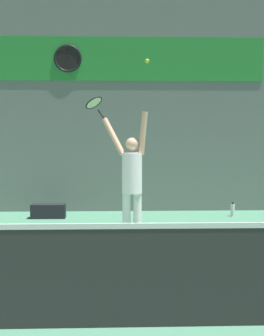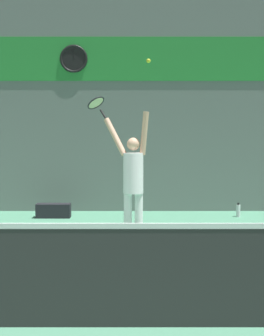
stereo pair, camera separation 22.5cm
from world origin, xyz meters
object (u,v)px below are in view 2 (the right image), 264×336
(tennis_player, at_px, (132,179))
(scoreboard_clock, at_px, (72,59))
(tennis_ball, at_px, (147,61))
(equipment_bag, at_px, (52,211))
(water_bottle, at_px, (237,210))
(tennis_racket, at_px, (95,104))

(tennis_player, bearing_deg, scoreboard_clock, 112.83)
(tennis_ball, bearing_deg, tennis_player, 171.42)
(scoreboard_clock, distance_m, equipment_bag, 3.33)
(scoreboard_clock, xyz_separation_m, water_bottle, (3.49, -0.70, -3.23))
(equipment_bag, bearing_deg, tennis_ball, -51.02)
(scoreboard_clock, bearing_deg, tennis_ball, -63.77)
(tennis_ball, bearing_deg, water_bottle, 50.70)
(water_bottle, bearing_deg, equipment_bag, -178.78)
(tennis_racket, distance_m, tennis_ball, 1.11)
(scoreboard_clock, bearing_deg, equipment_bag, -114.31)
(tennis_racket, height_order, equipment_bag, tennis_racket)
(scoreboard_clock, bearing_deg, water_bottle, -11.25)
(tennis_racket, height_order, tennis_ball, tennis_ball)
(tennis_racket, distance_m, water_bottle, 4.03)
(scoreboard_clock, height_order, tennis_ball, scoreboard_clock)
(equipment_bag, bearing_deg, scoreboard_clock, 65.69)
(tennis_ball, distance_m, water_bottle, 4.13)
(tennis_ball, bearing_deg, scoreboard_clock, 116.23)
(equipment_bag, bearing_deg, water_bottle, 1.22)
(tennis_racket, bearing_deg, tennis_ball, -24.78)
(tennis_ball, height_order, water_bottle, tennis_ball)
(scoreboard_clock, distance_m, tennis_racket, 3.03)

